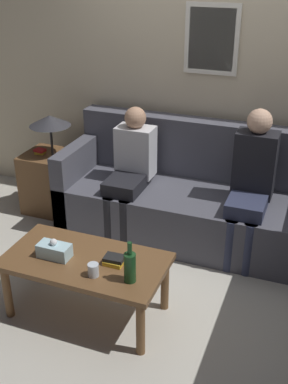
{
  "coord_description": "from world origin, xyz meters",
  "views": [
    {
      "loc": [
        1.0,
        -3.27,
        2.38
      ],
      "look_at": [
        -0.19,
        -0.17,
        0.72
      ],
      "focal_mm": 45.0,
      "sensor_mm": 36.0,
      "label": 1
    }
  ],
  "objects_px": {
    "coffee_table": "(85,266)",
    "person_left": "(130,168)",
    "wine_bottle": "(130,267)",
    "drinking_glass": "(93,270)",
    "couch_main": "(191,199)",
    "person_right": "(251,181)"
  },
  "relations": [
    {
      "from": "couch_main",
      "to": "drinking_glass",
      "type": "height_order",
      "value": "couch_main"
    },
    {
      "from": "coffee_table",
      "to": "person_left",
      "type": "distance_m",
      "value": 1.24
    },
    {
      "from": "coffee_table",
      "to": "drinking_glass",
      "type": "relative_size",
      "value": 12.66
    },
    {
      "from": "wine_bottle",
      "to": "coffee_table",
      "type": "bearing_deg",
      "value": 163.44
    },
    {
      "from": "wine_bottle",
      "to": "person_left",
      "type": "height_order",
      "value": "person_left"
    },
    {
      "from": "couch_main",
      "to": "person_right",
      "type": "bearing_deg",
      "value": -15.55
    },
    {
      "from": "person_right",
      "to": "coffee_table",
      "type": "bearing_deg",
      "value": -127.39
    },
    {
      "from": "drinking_glass",
      "to": "person_right",
      "type": "height_order",
      "value": "person_right"
    },
    {
      "from": "coffee_table",
      "to": "person_left",
      "type": "xyz_separation_m",
      "value": [
        -0.16,
        1.21,
        0.24
      ]
    },
    {
      "from": "wine_bottle",
      "to": "person_right",
      "type": "relative_size",
      "value": 0.23
    },
    {
      "from": "drinking_glass",
      "to": "person_right",
      "type": "distance_m",
      "value": 1.58
    },
    {
      "from": "wine_bottle",
      "to": "drinking_glass",
      "type": "xyz_separation_m",
      "value": [
        -0.25,
        -0.04,
        -0.07
      ]
    },
    {
      "from": "coffee_table",
      "to": "person_right",
      "type": "height_order",
      "value": "person_right"
    },
    {
      "from": "drinking_glass",
      "to": "coffee_table",
      "type": "bearing_deg",
      "value": 133.23
    },
    {
      "from": "person_left",
      "to": "coffee_table",
      "type": "bearing_deg",
      "value": -82.63
    },
    {
      "from": "drinking_glass",
      "to": "person_left",
      "type": "xyz_separation_m",
      "value": [
        -0.3,
        1.36,
        0.13
      ]
    },
    {
      "from": "couch_main",
      "to": "person_left",
      "type": "height_order",
      "value": "person_left"
    },
    {
      "from": "coffee_table",
      "to": "drinking_glass",
      "type": "bearing_deg",
      "value": -46.77
    },
    {
      "from": "coffee_table",
      "to": "person_right",
      "type": "distance_m",
      "value": 1.55
    },
    {
      "from": "couch_main",
      "to": "coffee_table",
      "type": "bearing_deg",
      "value": -105.7
    },
    {
      "from": "person_left",
      "to": "person_right",
      "type": "relative_size",
      "value": 0.92
    },
    {
      "from": "coffee_table",
      "to": "person_left",
      "type": "relative_size",
      "value": 0.98
    }
  ]
}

